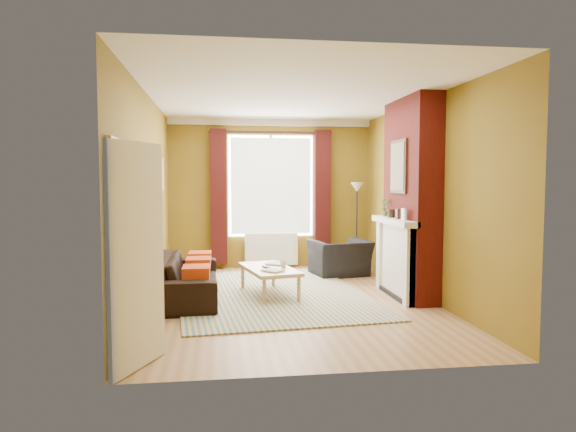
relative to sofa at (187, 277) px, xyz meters
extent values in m
plane|color=#956B43|center=(1.42, -0.25, -0.30)|extent=(5.50, 5.50, 0.00)
cube|color=brown|center=(1.42, 2.50, 1.10)|extent=(3.80, 0.02, 2.80)
cube|color=brown|center=(1.42, -3.00, 1.10)|extent=(3.80, 0.02, 2.80)
cube|color=brown|center=(3.32, -0.25, 1.10)|extent=(0.02, 5.50, 2.80)
cube|color=brown|center=(-0.48, -0.25, 1.10)|extent=(0.02, 5.50, 2.80)
cube|color=white|center=(1.42, -0.25, 2.50)|extent=(3.80, 5.50, 0.01)
cube|color=#480E0A|center=(3.14, -0.25, 1.10)|extent=(0.35, 1.40, 2.80)
cube|color=silver|center=(2.95, -0.25, 0.25)|extent=(0.12, 1.30, 1.10)
cube|color=silver|center=(2.90, -0.25, 0.78)|extent=(0.22, 1.40, 0.08)
cube|color=silver|center=(2.93, -0.83, 0.22)|extent=(0.16, 0.14, 1.04)
cube|color=silver|center=(2.93, 0.33, 0.22)|extent=(0.16, 0.14, 1.04)
cube|color=black|center=(2.98, -0.25, 0.15)|extent=(0.06, 0.80, 0.90)
cube|color=black|center=(2.96, -0.25, -0.27)|extent=(0.20, 1.00, 0.06)
cube|color=silver|center=(2.91, -0.60, 0.90)|extent=(0.03, 0.12, 0.16)
cube|color=black|center=(2.91, -0.35, 0.89)|extent=(0.03, 0.10, 0.14)
cylinder|color=black|center=(2.91, -0.10, 0.88)|extent=(0.10, 0.10, 0.12)
cube|color=black|center=(2.96, -0.25, 1.55)|extent=(0.03, 0.60, 0.75)
cube|color=#AE653B|center=(2.93, -0.25, 1.55)|extent=(0.01, 0.52, 0.66)
cube|color=silver|center=(1.42, 2.46, 2.44)|extent=(3.80, 0.08, 0.12)
cube|color=white|center=(1.42, 2.47, 1.25)|extent=(1.60, 0.04, 1.90)
cube|color=white|center=(1.42, 2.43, 1.25)|extent=(1.50, 0.02, 1.80)
cube|color=silver|center=(1.42, 2.45, 1.25)|extent=(0.06, 0.04, 1.90)
cube|color=#3B0F0D|center=(0.44, 2.38, 1.05)|extent=(0.30, 0.16, 2.50)
cube|color=#3B0F0D|center=(2.40, 2.38, 1.05)|extent=(0.30, 0.16, 2.50)
cylinder|color=black|center=(1.42, 2.38, 2.25)|extent=(2.30, 0.05, 0.05)
cube|color=silver|center=(1.42, 2.40, 0.05)|extent=(1.00, 0.10, 0.60)
cube|color=silver|center=(0.97, 2.34, 0.05)|extent=(0.04, 0.03, 0.56)
cube|color=silver|center=(1.08, 2.34, 0.05)|extent=(0.04, 0.03, 0.56)
cube|color=silver|center=(1.19, 2.34, 0.05)|extent=(0.04, 0.03, 0.56)
cube|color=silver|center=(1.30, 2.34, 0.05)|extent=(0.04, 0.03, 0.56)
cube|color=silver|center=(1.41, 2.34, 0.05)|extent=(0.04, 0.03, 0.56)
cube|color=silver|center=(1.52, 2.34, 0.05)|extent=(0.04, 0.03, 0.56)
cube|color=silver|center=(1.63, 2.34, 0.05)|extent=(0.04, 0.03, 0.56)
cube|color=silver|center=(1.74, 2.34, 0.05)|extent=(0.04, 0.03, 0.56)
cube|color=silver|center=(1.85, 2.34, 0.05)|extent=(0.04, 0.03, 0.56)
cube|color=black|center=(-0.45, -0.35, 1.45)|extent=(0.04, 0.44, 0.58)
cube|color=#B3D131|center=(-0.43, -0.35, 1.45)|extent=(0.01, 0.38, 0.52)
cube|color=black|center=(-0.45, 0.30, 1.45)|extent=(0.04, 0.44, 0.58)
cube|color=green|center=(-0.43, 0.30, 1.45)|extent=(0.01, 0.38, 0.52)
cube|color=black|center=(-0.45, 0.95, 1.45)|extent=(0.04, 0.44, 0.58)
cube|color=#BE2F55|center=(-0.43, 0.95, 1.45)|extent=(0.01, 0.38, 0.52)
cube|color=silver|center=(-0.46, -2.30, 0.70)|extent=(0.05, 0.94, 2.06)
cube|color=black|center=(-0.44, -2.30, 0.70)|extent=(0.02, 0.80, 1.98)
cube|color=silver|center=(-0.26, -2.66, 0.70)|extent=(0.37, 0.74, 1.98)
imported|color=#447835|center=(2.91, 0.20, 0.95)|extent=(0.14, 0.10, 0.27)
cube|color=#B0330E|center=(0.15, -0.60, 0.18)|extent=(0.34, 0.40, 0.16)
cube|color=#B0330E|center=(0.15, 0.10, 0.18)|extent=(0.34, 0.40, 0.16)
cube|color=#B0330E|center=(0.15, 0.70, 0.18)|extent=(0.34, 0.40, 0.16)
cube|color=teal|center=(1.18, 0.13, -0.29)|extent=(2.97, 3.88, 0.02)
imported|color=black|center=(0.00, 0.00, 0.00)|extent=(0.85, 2.09, 0.61)
imported|color=black|center=(2.53, 1.47, 0.00)|extent=(1.09, 0.99, 0.62)
cube|color=tan|center=(1.15, 0.05, 0.08)|extent=(0.86, 1.33, 0.05)
cylinder|color=tan|center=(1.03, -0.54, -0.13)|extent=(0.06, 0.06, 0.36)
cylinder|color=tan|center=(1.51, -0.43, -0.13)|extent=(0.06, 0.06, 0.36)
cylinder|color=tan|center=(0.80, 0.54, -0.13)|extent=(0.06, 0.06, 0.36)
cylinder|color=tan|center=(1.27, 0.64, -0.13)|extent=(0.06, 0.06, 0.36)
cylinder|color=#986E41|center=(2.23, 1.69, -0.06)|extent=(0.45, 0.45, 0.49)
cylinder|color=black|center=(2.97, 2.00, -0.29)|extent=(0.29, 0.29, 0.03)
cylinder|color=black|center=(2.97, 2.00, 0.47)|extent=(0.03, 0.03, 1.49)
cone|color=beige|center=(2.97, 2.00, 1.23)|extent=(0.29, 0.29, 0.18)
imported|color=#999999|center=(1.10, -0.35, 0.12)|extent=(0.34, 0.33, 0.03)
imported|color=#999999|center=(1.20, 0.40, 0.12)|extent=(0.38, 0.41, 0.03)
imported|color=#999999|center=(1.36, 0.04, 0.15)|extent=(0.14, 0.14, 0.10)
cube|color=#272729|center=(1.11, 0.04, 0.11)|extent=(0.10, 0.16, 0.02)
camera|label=1|loc=(0.46, -7.20, 1.35)|focal=32.00mm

